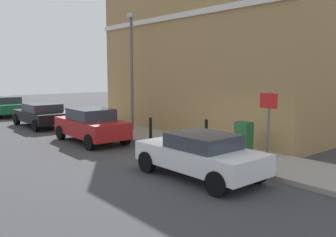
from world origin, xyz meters
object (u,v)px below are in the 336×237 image
Objects in this scene: car_white at (200,154)px; lamppost at (132,66)px; utility_cabinet at (244,139)px; car_red at (91,125)px; bollard_near_cabinet at (206,131)px; car_green at (7,106)px; street_sign at (268,119)px; car_black at (41,114)px; bollard_far_kerb at (151,129)px.

car_white is 8.66m from lamppost.
car_white is 3.43× the size of utility_cabinet.
car_red is at bearing -1.62° from car_white.
utility_cabinet is 1.11× the size of bollard_near_cabinet.
bollard_near_cabinet is at bearing -168.22° from car_green.
bollard_near_cabinet is 3.94m from street_sign.
car_black reaches higher than car_white.
bollard_near_cabinet is at bearing -163.90° from car_black.
car_red is at bearing 114.44° from utility_cabinet.
bollard_far_kerb is (1.58, -8.00, 0.01)m from car_black.
bollard_near_cabinet is (0.10, 1.93, 0.02)m from utility_cabinet.
car_black is 1.82× the size of street_sign.
bollard_far_kerb is (1.61, 4.51, 0.01)m from car_white.
utility_cabinet is 0.50× the size of street_sign.
lamppost is (0.04, 7.04, 2.62)m from utility_cabinet.
utility_cabinet is (2.81, -11.81, -0.02)m from car_black.
car_white is at bearing -109.63° from bollard_far_kerb.
car_red is 5.02m from bollard_near_cabinet.
bollard_far_kerb is at bearing 91.89° from street_sign.
car_white is 1.72× the size of street_sign.
street_sign is (-1.15, -3.65, 0.96)m from bollard_near_cabinet.
car_green reaches higher than car_black.
bollard_far_kerb is at bearing 125.31° from bollard_near_cabinet.
car_black reaches higher than utility_cabinet.
car_red reaches higher than car_black.
car_black is (0.03, 12.50, 0.01)m from car_white.
car_white is 3.80× the size of bollard_far_kerb.
car_green is 11.79m from lamppost.
lamppost reaches higher than car_black.
street_sign is (0.18, -5.52, 0.96)m from bollard_far_kerb.
car_white is at bearing -166.20° from utility_cabinet.
car_black is 13.67m from street_sign.
lamppost is (2.88, 7.74, 2.61)m from car_white.
bollard_near_cabinet is at bearing -49.09° from car_white.
bollard_near_cabinet is (2.85, -4.13, -0.06)m from car_red.
lamppost reaches higher than car_white.
utility_cabinet is 4.00m from bollard_far_kerb.
car_red is 0.96× the size of car_black.
bollard_far_kerb is at bearing -172.07° from car_green.
bollard_far_kerb is (1.52, -2.25, -0.06)m from car_red.
car_red is at bearing 102.38° from street_sign.
car_red is 6.66m from utility_cabinet.
car_red is 2.72m from bollard_far_kerb.
street_sign is at bearing -120.53° from car_white.
car_white reaches higher than bollard_far_kerb.
bollard_far_kerb is 4.34m from lamppost.
car_green is 1.75× the size of street_sign.
bollard_near_cabinet is 5.73m from lamppost.
street_sign is (1.76, -13.52, 0.96)m from car_black.
car_red is 8.01m from street_sign.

